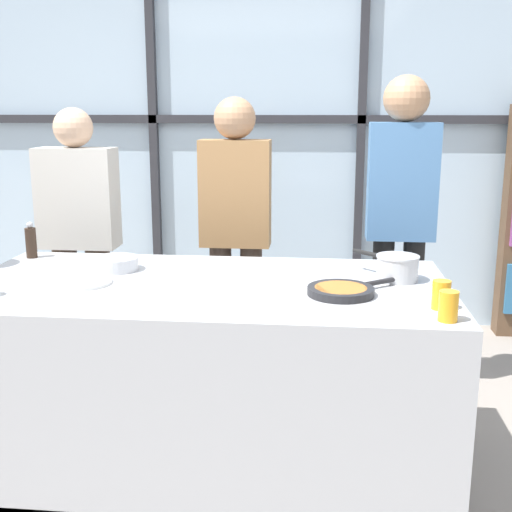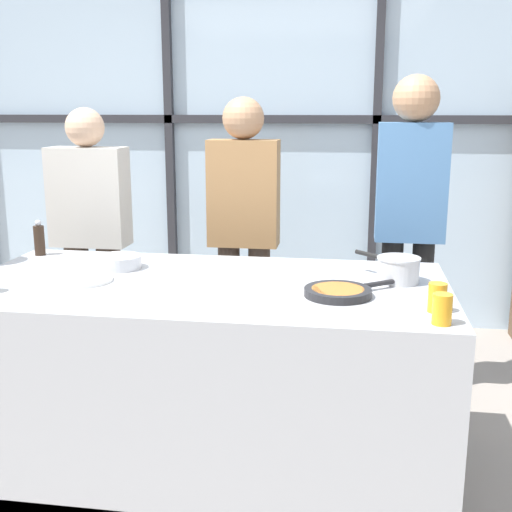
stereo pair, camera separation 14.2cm
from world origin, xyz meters
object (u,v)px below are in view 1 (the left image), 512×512
Objects in this scene: pepper_grinder at (31,242)px; white_plate at (81,282)px; spectator_far_left at (80,230)px; juice_glass_far at (441,295)px; frying_pan at (342,290)px; saucepan at (397,267)px; mixing_bowl at (116,263)px; spectator_center_left at (236,223)px; juice_glass_near at (448,306)px; spectator_center_right at (401,210)px.

white_plate is at bearing -46.86° from pepper_grinder.
spectator_far_left is 1.14m from white_plate.
frying_pan is at bearing 156.65° from juice_glass_far.
saucepan is 1.34× the size of mixing_bowl.
white_plate is 2.37× the size of juice_glass_far.
juice_glass_far is at bearing 126.38° from spectator_center_left.
spectator_far_left is 0.94m from spectator_center_left.
juice_glass_far is at bearing -23.35° from frying_pan.
pepper_grinder is at bearing 88.72° from spectator_far_left.
spectator_far_left is at bearing 143.55° from frying_pan.
pepper_grinder is (-0.50, 0.20, 0.05)m from mixing_bowl.
mixing_bowl is at bearing 156.79° from juice_glass_near.
frying_pan is 2.29× the size of pepper_grinder.
white_plate is (-1.46, -1.07, -0.17)m from spectator_center_right.
spectator_far_left reaches higher than juice_glass_far.
juice_glass_far is at bearing -19.28° from pepper_grinder.
frying_pan is 1.07m from mixing_bowl.
mixing_bowl is at bearing 161.84° from juice_glass_far.
spectator_far_left is at bearing 111.09° from white_plate.
saucepan is at bearing 82.59° from spectator_center_right.
spectator_center_right reaches higher than pepper_grinder.
spectator_far_left is 8.91× the size of pepper_grinder.
spectator_center_left reaches higher than frying_pan.
pepper_grinder is at bearing 171.67° from saucepan.
saucepan is (-0.11, -0.87, -0.12)m from spectator_center_right.
spectator_center_right is 6.97× the size of white_plate.
saucepan is 2.56× the size of juice_glass_far.
saucepan reaches higher than juice_glass_far.
juice_glass_far is at bearing 145.79° from spectator_far_left.
saucepan is (0.24, 0.25, 0.04)m from frying_pan.
spectator_center_right is at bearing 82.59° from saucepan.
frying_pan is at bearing -134.33° from saucepan.
juice_glass_near is at bearing -22.98° from pepper_grinder.
white_plate is (-1.34, -0.19, -0.05)m from saucepan.
frying_pan is at bearing -16.27° from mixing_bowl.
spectator_center_right is at bearing -180.00° from spectator_center_left.
juice_glass_near is at bearing -39.46° from frying_pan.
spectator_far_left is 0.90× the size of spectator_center_right.
white_plate is 0.63m from pepper_grinder.
spectator_far_left is 7.79× the size of mixing_bowl.
spectator_center_left is 9.22× the size of pepper_grinder.
spectator_far_left reaches higher than pepper_grinder.
spectator_center_left is at bearing 63.91° from white_plate.
white_plate is 1.41× the size of pepper_grinder.
spectator_center_right is at bearing 36.23° from white_plate.
pepper_grinder is at bearing 18.05° from spectator_center_right.
juice_glass_far reaches higher than frying_pan.
spectator_center_right reaches higher than juice_glass_far.
spectator_center_left is 0.94× the size of spectator_center_right.
juice_glass_near is (1.89, -0.80, -0.03)m from pepper_grinder.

